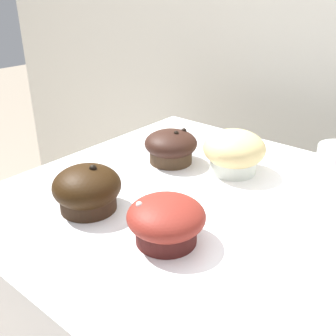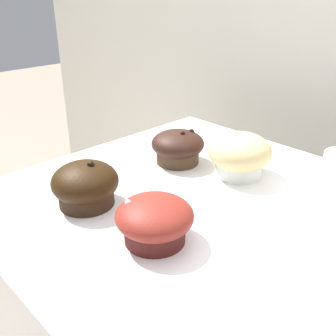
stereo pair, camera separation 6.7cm
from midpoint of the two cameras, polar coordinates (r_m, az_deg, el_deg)
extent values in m
cylinder|color=#491A17|center=(0.56, -3.76, -8.87)|extent=(0.09, 0.09, 0.04)
ellipsoid|color=maroon|center=(0.55, -3.82, -7.10)|extent=(0.11, 0.11, 0.05)
sphere|color=white|center=(0.54, -7.79, -5.39)|extent=(0.01, 0.01, 0.01)
cylinder|color=#2F1F13|center=(0.65, -14.46, -4.20)|extent=(0.09, 0.09, 0.04)
ellipsoid|color=black|center=(0.64, -14.66, -2.59)|extent=(0.11, 0.11, 0.06)
sphere|color=black|center=(0.62, -13.88, -0.13)|extent=(0.01, 0.01, 0.01)
cylinder|color=white|center=(0.76, 6.97, 1.12)|extent=(0.09, 0.09, 0.05)
ellipsoid|color=#DFC580|center=(0.75, 7.07, 2.80)|extent=(0.12, 0.12, 0.07)
cylinder|color=#453120|center=(0.80, -2.00, 2.19)|extent=(0.09, 0.09, 0.04)
ellipsoid|color=black|center=(0.79, -2.02, 3.55)|extent=(0.11, 0.11, 0.05)
sphere|color=black|center=(0.77, -1.31, 5.03)|extent=(0.01, 0.01, 0.01)
sphere|color=black|center=(0.79, -0.10, 5.39)|extent=(0.01, 0.01, 0.01)
camera|label=1|loc=(0.03, -92.86, -1.36)|focal=42.00mm
camera|label=2|loc=(0.03, 87.14, 1.36)|focal=42.00mm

